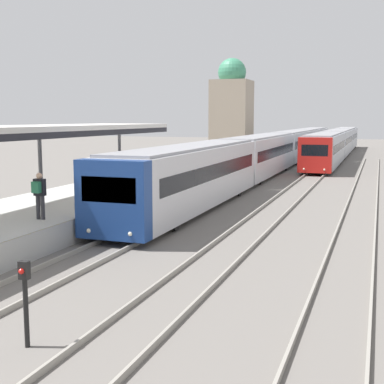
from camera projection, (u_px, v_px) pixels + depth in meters
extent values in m
cube|color=beige|center=(39.00, 128.00, 21.57)|extent=(4.00, 17.64, 0.20)
cube|color=black|center=(81.00, 134.00, 20.96)|extent=(0.08, 17.64, 0.24)
cylinder|color=#47474C|center=(40.00, 168.00, 21.80)|extent=(0.16, 0.16, 3.08)
cylinder|color=#47474C|center=(120.00, 157.00, 28.39)|extent=(0.16, 0.16, 3.08)
cylinder|color=#2D2D33|center=(38.00, 207.00, 19.00)|extent=(0.14, 0.14, 0.85)
cylinder|color=#2D2D33|center=(43.00, 208.00, 18.94)|extent=(0.14, 0.14, 0.85)
cube|color=black|center=(40.00, 187.00, 18.87)|extent=(0.40, 0.22, 0.60)
sphere|color=tan|center=(39.00, 176.00, 18.81)|extent=(0.22, 0.22, 0.22)
cube|color=#236B47|center=(36.00, 187.00, 18.68)|extent=(0.30, 0.18, 0.40)
cube|color=navy|center=(113.00, 200.00, 18.69)|extent=(2.69, 0.70, 2.79)
cube|color=black|center=(108.00, 190.00, 18.32)|extent=(2.10, 0.04, 0.89)
sphere|color=#EFEACC|center=(89.00, 231.00, 18.78)|extent=(0.16, 0.16, 0.16)
sphere|color=#EFEACC|center=(130.00, 234.00, 18.25)|extent=(0.16, 0.16, 0.16)
cube|color=silver|center=(192.00, 176.00, 26.44)|extent=(2.69, 15.88, 2.79)
cube|color=gray|center=(192.00, 146.00, 26.24)|extent=(2.36, 15.57, 0.12)
cube|color=black|center=(192.00, 170.00, 26.39)|extent=(2.71, 14.61, 0.73)
cylinder|color=black|center=(125.00, 219.00, 22.17)|extent=(0.12, 0.70, 0.70)
cylinder|color=black|center=(176.00, 222.00, 21.42)|extent=(0.12, 0.70, 0.70)
cylinder|color=black|center=(202.00, 188.00, 31.81)|extent=(0.12, 0.70, 0.70)
cylinder|color=black|center=(240.00, 190.00, 31.06)|extent=(0.12, 0.70, 0.70)
cube|color=silver|center=(261.00, 155.00, 41.61)|extent=(2.69, 15.88, 2.79)
cube|color=gray|center=(261.00, 136.00, 41.41)|extent=(2.36, 15.57, 0.12)
cube|color=black|center=(261.00, 151.00, 41.56)|extent=(2.71, 14.61, 0.73)
cylinder|color=black|center=(229.00, 178.00, 37.34)|extent=(0.12, 0.70, 0.70)
cylinder|color=black|center=(261.00, 179.00, 36.59)|extent=(0.12, 0.70, 0.70)
cylinder|color=black|center=(260.00, 166.00, 46.99)|extent=(0.12, 0.70, 0.70)
cylinder|color=black|center=(286.00, 167.00, 46.24)|extent=(0.12, 0.70, 0.70)
cube|color=silver|center=(293.00, 145.00, 56.78)|extent=(2.69, 15.88, 2.79)
cube|color=gray|center=(293.00, 131.00, 56.58)|extent=(2.36, 15.57, 0.12)
cube|color=black|center=(293.00, 142.00, 56.74)|extent=(2.71, 14.61, 0.73)
cylinder|color=black|center=(273.00, 161.00, 52.51)|extent=(0.12, 0.70, 0.70)
cylinder|color=black|center=(296.00, 161.00, 51.76)|extent=(0.12, 0.70, 0.70)
cylinder|color=black|center=(290.00, 154.00, 62.16)|extent=(0.12, 0.70, 0.70)
cylinder|color=black|center=(310.00, 155.00, 61.41)|extent=(0.12, 0.70, 0.70)
cube|color=silver|center=(312.00, 140.00, 71.95)|extent=(2.69, 15.88, 2.79)
cube|color=gray|center=(312.00, 129.00, 71.75)|extent=(2.36, 15.57, 0.12)
cube|color=black|center=(312.00, 137.00, 71.91)|extent=(2.71, 14.61, 0.73)
cylinder|color=black|center=(297.00, 151.00, 67.68)|extent=(0.12, 0.70, 0.70)
cylinder|color=black|center=(315.00, 152.00, 66.93)|extent=(0.12, 0.70, 0.70)
cylinder|color=black|center=(308.00, 147.00, 77.33)|extent=(0.12, 0.70, 0.70)
cylinder|color=black|center=(324.00, 147.00, 76.58)|extent=(0.12, 0.70, 0.70)
cube|color=red|center=(315.00, 155.00, 41.57)|extent=(2.60, 0.70, 2.76)
cube|color=black|center=(315.00, 150.00, 41.21)|extent=(2.03, 0.04, 0.88)
sphere|color=#EFEACC|center=(304.00, 169.00, 41.66)|extent=(0.16, 0.16, 0.16)
sphere|color=#EFEACC|center=(324.00, 170.00, 41.15)|extent=(0.16, 0.16, 0.16)
cube|color=#A8ADB7|center=(325.00, 150.00, 48.95)|extent=(2.60, 15.08, 2.76)
cube|color=gray|center=(325.00, 134.00, 48.75)|extent=(2.29, 14.77, 0.12)
cube|color=black|center=(325.00, 146.00, 48.90)|extent=(2.62, 13.87, 0.72)
cylinder|color=black|center=(305.00, 168.00, 44.91)|extent=(0.12, 0.70, 0.70)
cylinder|color=black|center=(332.00, 169.00, 44.18)|extent=(0.12, 0.70, 0.70)
cylinder|color=black|center=(318.00, 160.00, 54.07)|extent=(0.12, 0.70, 0.70)
cylinder|color=black|center=(341.00, 160.00, 53.34)|extent=(0.12, 0.70, 0.70)
cube|color=#A8ADB7|center=(338.00, 143.00, 63.36)|extent=(2.60, 15.08, 2.76)
cube|color=gray|center=(338.00, 130.00, 63.17)|extent=(2.29, 14.77, 0.12)
cube|color=black|center=(338.00, 140.00, 63.32)|extent=(2.62, 13.87, 0.72)
cylinder|color=black|center=(324.00, 156.00, 59.32)|extent=(0.12, 0.70, 0.70)
cylinder|color=black|center=(344.00, 156.00, 58.60)|extent=(0.12, 0.70, 0.70)
cylinder|color=black|center=(331.00, 151.00, 68.48)|extent=(0.12, 0.70, 0.70)
cylinder|color=black|center=(349.00, 151.00, 67.76)|extent=(0.12, 0.70, 0.70)
cube|color=#A8ADB7|center=(346.00, 138.00, 77.78)|extent=(2.60, 15.08, 2.76)
cube|color=gray|center=(346.00, 128.00, 77.58)|extent=(2.29, 14.77, 0.12)
cube|color=black|center=(346.00, 136.00, 77.74)|extent=(2.62, 13.87, 0.72)
cylinder|color=black|center=(335.00, 149.00, 73.74)|extent=(0.12, 0.70, 0.70)
cylinder|color=black|center=(352.00, 149.00, 73.02)|extent=(0.12, 0.70, 0.70)
cylinder|color=black|center=(340.00, 145.00, 82.90)|extent=(0.12, 0.70, 0.70)
cylinder|color=black|center=(355.00, 145.00, 82.17)|extent=(0.12, 0.70, 0.70)
cylinder|color=black|center=(26.00, 313.00, 10.48)|extent=(0.10, 0.10, 1.39)
cube|color=black|center=(24.00, 270.00, 10.36)|extent=(0.20, 0.14, 0.36)
sphere|color=red|center=(21.00, 271.00, 10.28)|extent=(0.11, 0.11, 0.11)
cube|color=gray|center=(232.00, 120.00, 57.87)|extent=(4.00, 4.00, 8.55)
sphere|color=#3D8966|center=(232.00, 72.00, 57.17)|extent=(3.01, 3.01, 3.01)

